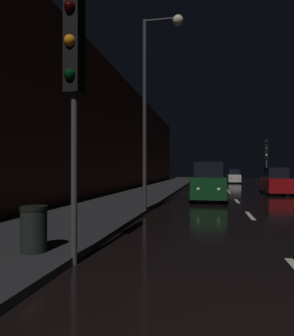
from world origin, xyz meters
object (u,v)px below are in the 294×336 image
(traffic_light_far_right, at_px, (267,153))
(car_parked_right_far, at_px, (276,182))
(trash_bin_curbside, at_px, (34,229))
(car_approaching_headlights, at_px, (208,183))
(streetlamp_overhead, at_px, (155,86))
(car_distant_taillights, at_px, (234,177))
(traffic_light_near_left, at_px, (74,67))

(traffic_light_far_right, xyz_separation_m, car_parked_right_far, (-0.80, -8.25, -2.60))
(trash_bin_curbside, relative_size, car_parked_right_far, 0.24)
(car_approaching_headlights, bearing_deg, traffic_light_far_right, 157.79)
(car_approaching_headlights, xyz_separation_m, car_parked_right_far, (4.84, 5.55, -0.13))
(streetlamp_overhead, distance_m, car_approaching_headlights, 7.53)
(car_distant_taillights, relative_size, car_parked_right_far, 0.97)
(streetlamp_overhead, xyz_separation_m, car_approaching_headlights, (2.19, 5.79, -4.28))
(traffic_light_far_right, distance_m, trash_bin_curbside, 28.17)
(traffic_light_near_left, bearing_deg, car_approaching_headlights, 171.64)
(traffic_light_near_left, distance_m, car_parked_right_far, 20.05)
(car_parked_right_far, bearing_deg, car_distant_taillights, 4.56)
(car_parked_right_far, bearing_deg, traffic_light_far_right, -5.51)
(traffic_light_near_left, height_order, car_parked_right_far, traffic_light_near_left)
(car_parked_right_far, bearing_deg, car_approaching_headlights, 138.92)
(traffic_light_far_right, relative_size, car_approaching_headlights, 1.07)
(car_distant_taillights, height_order, car_parked_right_far, car_parked_right_far)
(streetlamp_overhead, bearing_deg, car_parked_right_far, 58.23)
(trash_bin_curbside, relative_size, car_distant_taillights, 0.25)
(traffic_light_near_left, xyz_separation_m, car_distant_taillights, (5.83, 37.47, -2.92))
(traffic_light_far_right, xyz_separation_m, streetlamp_overhead, (-7.82, -19.59, 1.82))
(car_distant_taillights, distance_m, car_parked_right_far, 19.09)
(traffic_light_near_left, relative_size, trash_bin_curbside, 5.57)
(traffic_light_near_left, height_order, traffic_light_far_right, traffic_light_near_left)
(streetlamp_overhead, xyz_separation_m, car_parked_right_far, (7.03, 11.34, -4.42))
(traffic_light_far_right, bearing_deg, car_approaching_headlights, -8.73)
(streetlamp_overhead, bearing_deg, car_distant_taillights, 79.72)
(car_distant_taillights, bearing_deg, traffic_light_near_left, 171.15)
(traffic_light_near_left, distance_m, car_distant_taillights, 38.03)
(car_approaching_headlights, height_order, car_distant_taillights, car_approaching_headlights)
(streetlamp_overhead, height_order, trash_bin_curbside, streetlamp_overhead)
(traffic_light_near_left, bearing_deg, trash_bin_curbside, -97.52)
(streetlamp_overhead, relative_size, car_approaching_headlights, 1.82)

